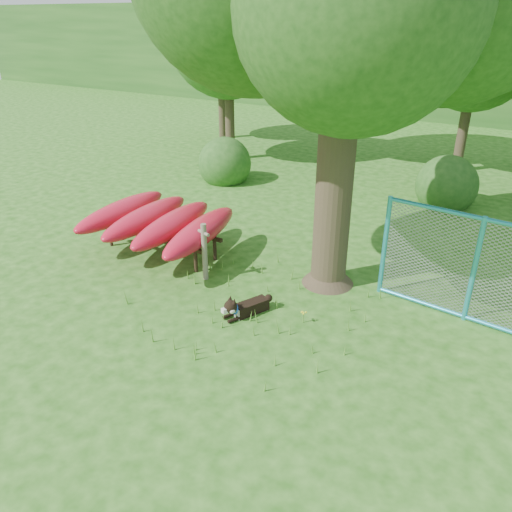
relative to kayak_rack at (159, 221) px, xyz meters
The scene contains 13 objects.
ground 3.61m from the kayak_rack, 33.37° to the right, with size 80.00×80.00×0.00m, color #1E5410.
wooden_post 1.79m from the kayak_rack, 16.49° to the right, with size 0.35×0.17×1.27m.
kayak_rack is the anchor object (origin of this frame).
husky_dog 3.53m from the kayak_rack, 21.79° to the right, with size 0.60×1.01×0.49m.
fence_section 6.84m from the kayak_rack, ahead, with size 3.52×0.46×3.44m.
wildflower_clump 4.43m from the kayak_rack, 12.23° to the right, with size 0.12×0.10×0.25m.
bg_tree_a 9.55m from the kayak_rack, 113.84° to the left, with size 4.40×4.40×6.70m.
bg_tree_b 11.15m from the kayak_rack, 90.37° to the left, with size 5.20×5.20×8.22m.
bg_tree_c 12.37m from the kayak_rack, 68.16° to the left, with size 4.00×4.00×6.12m.
bg_tree_f 12.95m from the kayak_rack, 118.73° to the left, with size 3.60×3.60×5.55m.
shrub_left 5.99m from the kayak_rack, 110.35° to the left, with size 1.80×1.80×1.80m, color #22511A.
shrub_mid 8.66m from the kayak_rack, 55.07° to the left, with size 1.80×1.80×1.80m, color #22511A.
wooded_hillside 26.32m from the kayak_rack, 83.58° to the left, with size 80.00×12.00×6.00m, color #22511A.
Camera 1 is at (4.75, -6.07, 5.13)m, focal length 35.00 mm.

